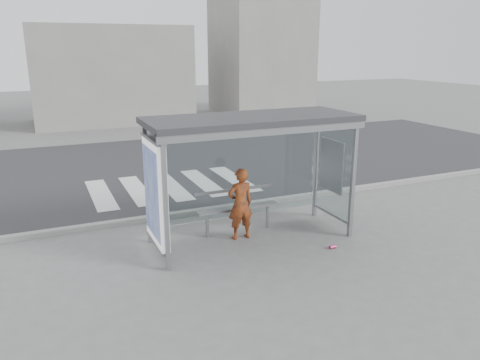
% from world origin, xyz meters
% --- Properties ---
extents(ground, '(80.00, 80.00, 0.00)m').
position_xyz_m(ground, '(0.00, 0.00, 0.00)').
color(ground, slate).
rests_on(ground, ground).
extents(road, '(30.00, 10.00, 0.01)m').
position_xyz_m(road, '(0.00, 7.00, 0.00)').
color(road, '#2A2B2D').
rests_on(road, ground).
extents(curb, '(30.00, 0.18, 0.12)m').
position_xyz_m(curb, '(0.00, 1.95, 0.06)').
color(curb, gray).
rests_on(curb, ground).
extents(crosswalk, '(4.55, 3.00, 0.00)m').
position_xyz_m(crosswalk, '(-0.50, 4.50, 0.00)').
color(crosswalk, silver).
rests_on(crosswalk, ground).
extents(bus_shelter, '(4.25, 1.65, 2.62)m').
position_xyz_m(bus_shelter, '(-0.37, 0.06, 1.98)').
color(bus_shelter, gray).
rests_on(bus_shelter, ground).
extents(building_center, '(8.00, 5.00, 5.00)m').
position_xyz_m(building_center, '(0.00, 18.00, 2.50)').
color(building_center, gray).
rests_on(building_center, ground).
extents(building_right, '(5.00, 5.00, 7.00)m').
position_xyz_m(building_right, '(9.00, 18.00, 3.50)').
color(building_right, gray).
rests_on(building_right, ground).
extents(person, '(0.57, 0.38, 1.54)m').
position_xyz_m(person, '(-0.19, 0.15, 0.77)').
color(person, '#CC5213').
rests_on(person, ground).
extents(bench, '(1.85, 0.32, 0.95)m').
position_xyz_m(bench, '(-0.10, 0.50, 0.56)').
color(bench, gray).
rests_on(bench, ground).
extents(soda_can, '(0.14, 0.08, 0.07)m').
position_xyz_m(soda_can, '(1.30, -1.10, 0.04)').
color(soda_can, '#C0386A').
rests_on(soda_can, ground).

